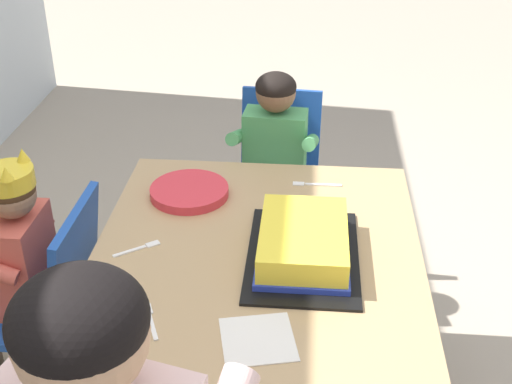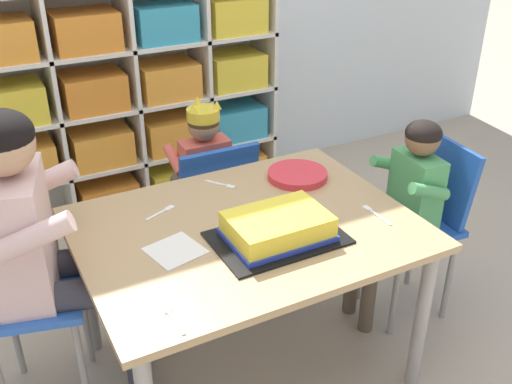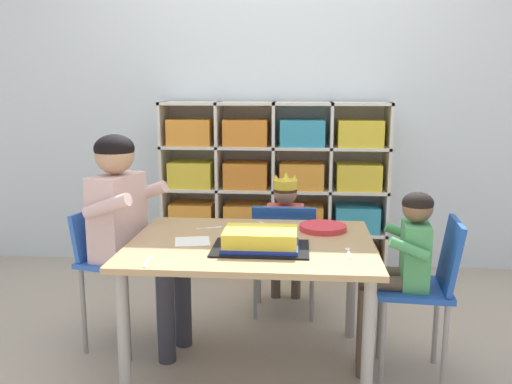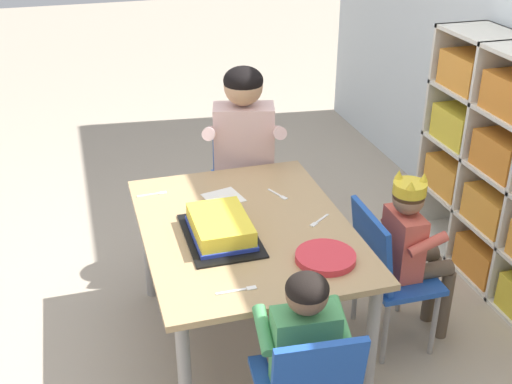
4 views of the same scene
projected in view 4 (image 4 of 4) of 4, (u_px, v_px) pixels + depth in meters
ground at (247, 343)px, 2.95m from camera, size 16.00×16.00×0.00m
activity_table at (246, 241)px, 2.70m from camera, size 1.10×0.84×0.62m
classroom_chair_blue at (386, 266)px, 2.81m from camera, size 0.38×0.32×0.67m
child_with_crown at (413, 239)px, 2.78m from camera, size 0.30×0.31×0.82m
classroom_chair_adult_side at (244, 180)px, 3.41m from camera, size 0.40×0.42×0.70m
adult_helper_seated at (244, 150)px, 3.21m from camera, size 0.47×0.45×1.08m
guest_at_table_side at (300, 343)px, 2.12m from camera, size 0.31×0.31×0.86m
birthday_cake_on_tray at (221, 228)px, 2.58m from camera, size 0.42×0.28×0.09m
paper_plate_stack at (326, 257)px, 2.43m from camera, size 0.23×0.23×0.03m
paper_napkin_square at (223, 198)px, 2.88m from camera, size 0.19×0.19×0.00m
fork_beside_plate_stack at (319, 221)px, 2.70m from camera, size 0.09×0.11×0.00m
fork_near_cake_tray at (239, 290)px, 2.27m from camera, size 0.02×0.15×0.00m
fork_at_table_front_edge at (279, 195)px, 2.91m from camera, size 0.12×0.06×0.00m
fork_by_napkin at (154, 194)px, 2.91m from camera, size 0.02×0.14×0.00m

